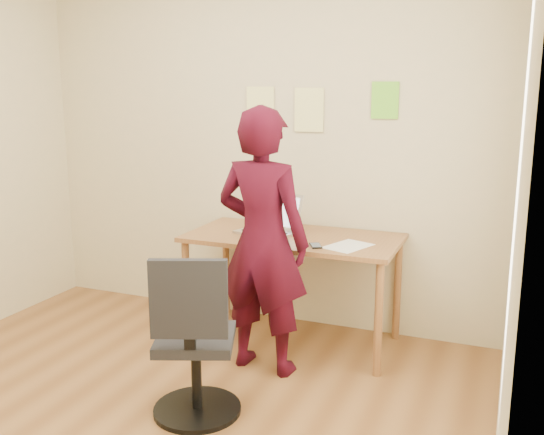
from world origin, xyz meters
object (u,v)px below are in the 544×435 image
at_px(laptop, 270,225).
at_px(office_chair, 194,349).
at_px(person, 263,242).
at_px(desk, 293,248).
at_px(phone, 316,246).

distance_m(laptop, office_chair, 1.22).
bearing_deg(person, office_chair, 86.49).
bearing_deg(person, laptop, -68.19).
distance_m(laptop, person, 0.50).
distance_m(desk, person, 0.48).
bearing_deg(phone, office_chair, -139.26).
bearing_deg(person, desk, -89.00).
relative_size(phone, person, 0.09).
xyz_separation_m(office_chair, person, (0.10, 0.68, 0.42)).
relative_size(laptop, office_chair, 0.50).
bearing_deg(office_chair, laptop, 70.99).
bearing_deg(phone, laptop, 121.36).
xyz_separation_m(desk, office_chair, (-0.13, -1.13, -0.27)).
relative_size(desk, office_chair, 1.55).
distance_m(office_chair, person, 0.80).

